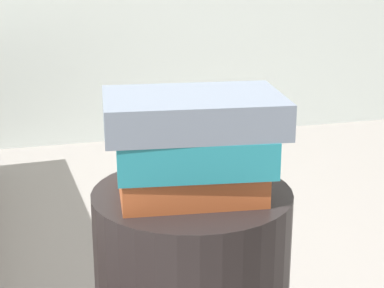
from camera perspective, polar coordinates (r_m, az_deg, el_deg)
book_rust at (r=1.13m, az=-0.25°, el=-3.04°), size 0.26×0.22×0.05m
book_teal at (r=1.11m, az=-0.07°, el=-0.12°), size 0.29×0.24×0.06m
book_slate at (r=1.09m, az=0.29°, el=2.82°), size 0.32×0.23×0.06m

